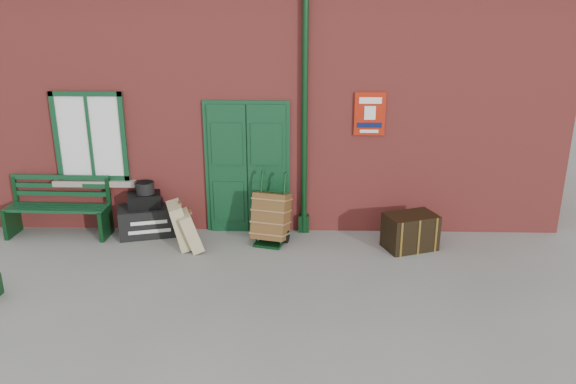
{
  "coord_description": "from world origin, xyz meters",
  "views": [
    {
      "loc": [
        0.63,
        -7.54,
        3.73
      ],
      "look_at": [
        0.4,
        0.6,
        1.0
      ],
      "focal_mm": 35.0,
      "sensor_mm": 36.0,
      "label": 1
    }
  ],
  "objects_px": {
    "porter_trolley": "(271,217)",
    "dark_trunk": "(410,231)",
    "bench": "(59,205)",
    "houdini_trunk": "(149,221)"
  },
  "relations": [
    {
      "from": "houdini_trunk",
      "to": "porter_trolley",
      "type": "height_order",
      "value": "porter_trolley"
    },
    {
      "from": "houdini_trunk",
      "to": "dark_trunk",
      "type": "bearing_deg",
      "value": -21.33
    },
    {
      "from": "porter_trolley",
      "to": "bench",
      "type": "bearing_deg",
      "value": -169.26
    },
    {
      "from": "houdini_trunk",
      "to": "porter_trolley",
      "type": "bearing_deg",
      "value": -22.68
    },
    {
      "from": "houdini_trunk",
      "to": "dark_trunk",
      "type": "distance_m",
      "value": 4.35
    },
    {
      "from": "bench",
      "to": "dark_trunk",
      "type": "xyz_separation_m",
      "value": [
        5.82,
        -0.42,
        -0.24
      ]
    },
    {
      "from": "bench",
      "to": "houdini_trunk",
      "type": "distance_m",
      "value": 1.53
    },
    {
      "from": "bench",
      "to": "dark_trunk",
      "type": "bearing_deg",
      "value": -2.63
    },
    {
      "from": "porter_trolley",
      "to": "dark_trunk",
      "type": "bearing_deg",
      "value": 9.8
    },
    {
      "from": "porter_trolley",
      "to": "dark_trunk",
      "type": "height_order",
      "value": "porter_trolley"
    }
  ]
}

